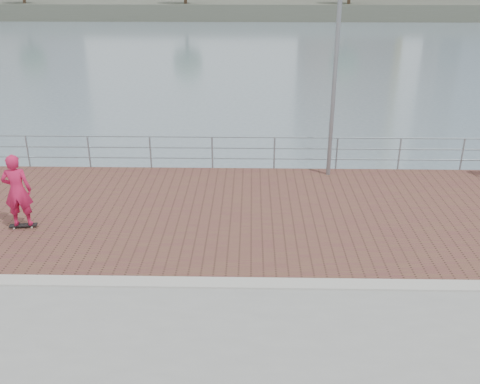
{
  "coord_description": "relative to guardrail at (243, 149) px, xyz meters",
  "views": [
    {
      "loc": [
        0.25,
        -9.72,
        6.35
      ],
      "look_at": [
        0.0,
        2.0,
        1.3
      ],
      "focal_mm": 40.0,
      "sensor_mm": 36.0,
      "label": 1
    }
  ],
  "objects": [
    {
      "name": "street_lamp",
      "position": [
        2.76,
        -0.99,
        4.07
      ],
      "size": [
        0.49,
        1.42,
        6.7
      ],
      "color": "gray",
      "rests_on": "brick_lane"
    },
    {
      "name": "brick_lane",
      "position": [
        -0.0,
        -3.4,
        -0.68
      ],
      "size": [
        40.0,
        6.8,
        0.02
      ],
      "primitive_type": "cube",
      "color": "brown",
      "rests_on": "seawall"
    },
    {
      "name": "skateboard",
      "position": [
        -5.63,
        -4.48,
        -0.61
      ],
      "size": [
        0.71,
        0.28,
        0.08
      ],
      "rotation": [
        0.0,
        0.0,
        0.15
      ],
      "color": "black",
      "rests_on": "brick_lane"
    },
    {
      "name": "guardrail",
      "position": [
        0.0,
        0.0,
        0.0
      ],
      "size": [
        39.06,
        0.06,
        1.13
      ],
      "color": "#8C9EA8",
      "rests_on": "brick_lane"
    },
    {
      "name": "skateboarder",
      "position": [
        -5.63,
        -4.48,
        0.37
      ],
      "size": [
        0.76,
        0.56,
        1.92
      ],
      "primitive_type": "imported",
      "rotation": [
        0.0,
        0.0,
        3.29
      ],
      "color": "#C81A4A",
      "rests_on": "skateboard"
    },
    {
      "name": "curb",
      "position": [
        -0.0,
        -7.0,
        -0.66
      ],
      "size": [
        40.0,
        0.4,
        0.06
      ],
      "primitive_type": "cube",
      "color": "#B7B5AD",
      "rests_on": "seawall"
    },
    {
      "name": "water",
      "position": [
        -0.0,
        -7.0,
        -2.69
      ],
      "size": [
        400.0,
        400.0,
        0.0
      ],
      "primitive_type": "plane",
      "color": "slate",
      "rests_on": "ground"
    }
  ]
}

